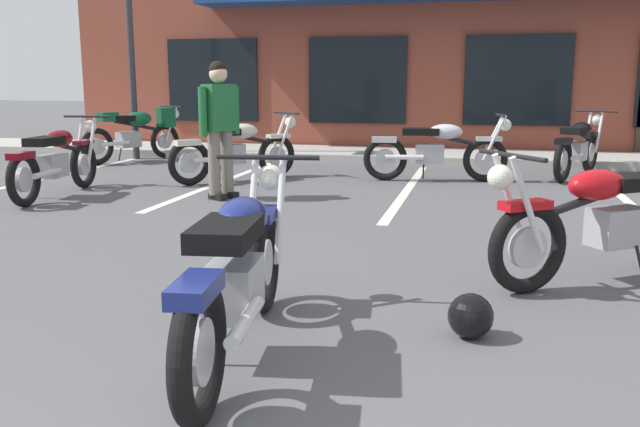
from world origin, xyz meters
name	(u,v)px	position (x,y,z in m)	size (l,w,h in m)	color
ground_plane	(343,280)	(0.00, 3.80, 0.00)	(80.00, 80.00, 0.00)	#515154
sidewalk_kerb	(429,156)	(0.00, 11.76, 0.07)	(22.00, 1.80, 0.14)	#A8A59E
brick_storefront_building	(445,61)	(0.00, 15.55, 1.89)	(15.44, 6.62, 3.77)	brown
painted_stall_lines	(408,189)	(0.00, 8.16, 0.00)	(10.91, 4.80, 0.01)	silver
motorcycle_foreground_classic	(239,271)	(-0.26, 2.33, 0.46)	(0.71, 2.11, 0.98)	black
motorcycle_red_sportbike	(437,149)	(0.31, 9.03, 0.46)	(2.10, 0.74, 0.98)	black
motorcycle_black_cruiser	(607,219)	(1.84, 4.21, 0.46)	(1.80, 1.47, 0.98)	black
motorcycle_silver_naked	(578,147)	(2.36, 9.95, 0.46)	(1.10, 2.00, 0.98)	black
motorcycle_blue_standard	(56,160)	(-4.24, 6.56, 0.46)	(0.66, 2.11, 0.98)	black
motorcycle_green_cafe_racer	(236,149)	(-2.52, 8.37, 0.46)	(1.55, 1.74, 0.98)	black
motorcycle_orange_scrambler	(137,132)	(-5.17, 10.36, 0.53)	(1.21, 1.95, 0.98)	black
person_in_black_shirt	(220,122)	(-2.17, 6.89, 0.95)	(0.40, 0.57, 1.68)	black
helmet_on_pavement	(471,316)	(0.93, 2.86, 0.13)	(0.26, 0.26, 0.26)	black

